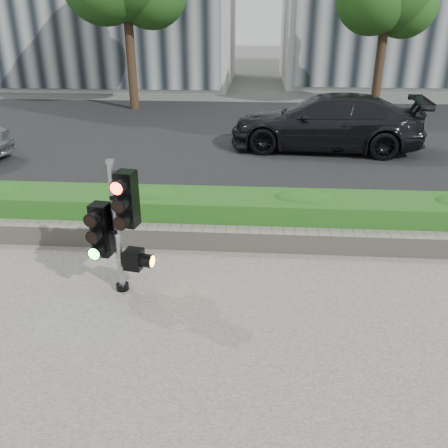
# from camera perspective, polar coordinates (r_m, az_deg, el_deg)

# --- Properties ---
(ground) EXTENTS (120.00, 120.00, 0.00)m
(ground) POSITION_cam_1_polar(r_m,az_deg,el_deg) (6.31, -2.70, -10.76)
(ground) COLOR #51514C
(ground) RESTS_ON ground
(road) EXTENTS (60.00, 13.00, 0.02)m
(road) POSITION_cam_1_polar(r_m,az_deg,el_deg) (15.58, 1.65, 10.57)
(road) COLOR black
(road) RESTS_ON ground
(curb) EXTENTS (60.00, 0.25, 0.12)m
(curb) POSITION_cam_1_polar(r_m,az_deg,el_deg) (9.04, -0.39, 0.92)
(curb) COLOR gray
(curb) RESTS_ON ground
(stone_wall) EXTENTS (12.00, 0.32, 0.34)m
(stone_wall) POSITION_cam_1_polar(r_m,az_deg,el_deg) (7.85, -1.12, -1.68)
(stone_wall) COLOR gray
(stone_wall) RESTS_ON sidewalk
(hedge) EXTENTS (12.00, 1.00, 0.68)m
(hedge) POSITION_cam_1_polar(r_m,az_deg,el_deg) (8.37, -0.72, 1.28)
(hedge) COLOR green
(hedge) RESTS_ON sidewalk
(traffic_signal) EXTENTS (0.68, 0.53, 1.89)m
(traffic_signal) POSITION_cam_1_polar(r_m,az_deg,el_deg) (6.45, -12.55, 0.35)
(traffic_signal) COLOR black
(traffic_signal) RESTS_ON sidewalk
(car_dark) EXTENTS (5.53, 2.65, 1.55)m
(car_dark) POSITION_cam_1_polar(r_m,az_deg,el_deg) (14.06, 12.13, 11.89)
(car_dark) COLOR black
(car_dark) RESTS_ON road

